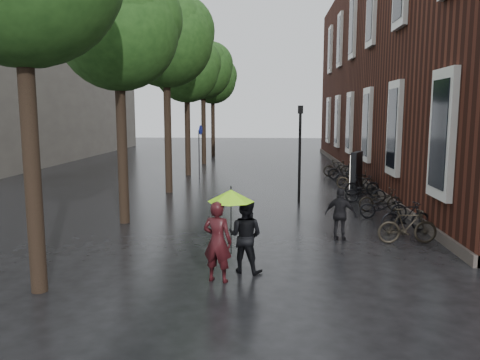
# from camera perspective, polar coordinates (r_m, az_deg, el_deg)

# --- Properties ---
(ground) EXTENTS (120.00, 120.00, 0.00)m
(ground) POSITION_cam_1_polar(r_m,az_deg,el_deg) (8.61, -0.94, -16.45)
(ground) COLOR black
(brick_building) EXTENTS (10.20, 33.20, 12.00)m
(brick_building) POSITION_cam_1_polar(r_m,az_deg,el_deg) (29.09, 23.86, 12.25)
(brick_building) COLOR #38160F
(brick_building) RESTS_ON ground
(street_trees) EXTENTS (4.33, 34.03, 8.91)m
(street_trees) POSITION_cam_1_polar(r_m,az_deg,el_deg) (24.31, -7.70, 14.61)
(street_trees) COLOR black
(street_trees) RESTS_ON ground
(person_burgundy) EXTENTS (0.73, 0.58, 1.75)m
(person_burgundy) POSITION_cam_1_polar(r_m,az_deg,el_deg) (10.04, -2.77, -7.50)
(person_burgundy) COLOR black
(person_burgundy) RESTS_ON ground
(person_black) EXTENTS (0.98, 0.86, 1.68)m
(person_black) POSITION_cam_1_polar(r_m,az_deg,el_deg) (10.61, 0.64, -6.82)
(person_black) COLOR black
(person_black) RESTS_ON ground
(lime_umbrella) EXTENTS (1.03, 1.03, 1.52)m
(lime_umbrella) POSITION_cam_1_polar(r_m,az_deg,el_deg) (10.09, -1.11, -1.92)
(lime_umbrella) COLOR black
(lime_umbrella) RESTS_ON ground
(pedestrian_walking) EXTENTS (0.96, 0.67, 1.51)m
(pedestrian_walking) POSITION_cam_1_polar(r_m,az_deg,el_deg) (13.49, 12.15, -4.12)
(pedestrian_walking) COLOR black
(pedestrian_walking) RESTS_ON ground
(parked_bicycles) EXTENTS (2.00, 14.51, 0.99)m
(parked_bicycles) POSITION_cam_1_polar(r_m,az_deg,el_deg) (20.38, 14.86, -0.94)
(parked_bicycles) COLOR black
(parked_bicycles) RESTS_ON ground
(ad_lightbox) EXTENTS (0.28, 1.23, 1.86)m
(ad_lightbox) POSITION_cam_1_polar(r_m,az_deg,el_deg) (21.73, 13.96, 0.93)
(ad_lightbox) COLOR black
(ad_lightbox) RESTS_ON ground
(lamp_post) EXTENTS (0.20, 0.20, 3.87)m
(lamp_post) POSITION_cam_1_polar(r_m,az_deg,el_deg) (18.68, 7.31, 4.33)
(lamp_post) COLOR black
(lamp_post) RESTS_ON ground
(cycle_sign) EXTENTS (0.15, 0.53, 2.92)m
(cycle_sign) POSITION_cam_1_polar(r_m,az_deg,el_deg) (26.02, -4.92, 4.50)
(cycle_sign) COLOR #262628
(cycle_sign) RESTS_ON ground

